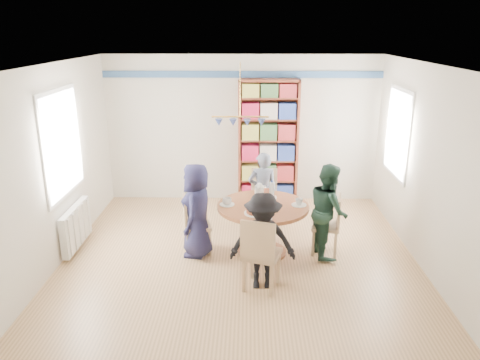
{
  "coord_description": "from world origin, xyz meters",
  "views": [
    {
      "loc": [
        0.12,
        -6.0,
        3.13
      ],
      "look_at": [
        0.0,
        0.4,
        1.05
      ],
      "focal_mm": 35.0,
      "sensor_mm": 36.0,
      "label": 1
    }
  ],
  "objects_px": {
    "chair_far": "(264,196)",
    "person_right": "(328,210)",
    "dining_table": "(263,218)",
    "person_near": "(263,241)",
    "chair_left": "(192,222)",
    "chair_near": "(260,252)",
    "person_left": "(197,210)",
    "bookshelf": "(268,143)",
    "person_far": "(262,192)",
    "radiator": "(76,226)",
    "chair_right": "(331,222)"
  },
  "relations": [
    {
      "from": "chair_far",
      "to": "bookshelf",
      "type": "bearing_deg",
      "value": 85.11
    },
    {
      "from": "chair_left",
      "to": "chair_far",
      "type": "xyz_separation_m",
      "value": [
        1.06,
        0.97,
        0.06
      ]
    },
    {
      "from": "dining_table",
      "to": "chair_near",
      "type": "height_order",
      "value": "chair_near"
    },
    {
      "from": "person_right",
      "to": "person_near",
      "type": "distance_m",
      "value": 1.33
    },
    {
      "from": "dining_table",
      "to": "chair_near",
      "type": "relative_size",
      "value": 1.34
    },
    {
      "from": "person_left",
      "to": "bookshelf",
      "type": "bearing_deg",
      "value": 161.58
    },
    {
      "from": "person_far",
      "to": "chair_left",
      "type": "bearing_deg",
      "value": 32.15
    },
    {
      "from": "dining_table",
      "to": "chair_right",
      "type": "bearing_deg",
      "value": 1.39
    },
    {
      "from": "radiator",
      "to": "chair_right",
      "type": "xyz_separation_m",
      "value": [
        3.72,
        -0.09,
        0.13
      ]
    },
    {
      "from": "chair_near",
      "to": "person_left",
      "type": "xyz_separation_m",
      "value": [
        -0.88,
        0.98,
        0.15
      ]
    },
    {
      "from": "dining_table",
      "to": "person_near",
      "type": "bearing_deg",
      "value": -91.7
    },
    {
      "from": "radiator",
      "to": "dining_table",
      "type": "relative_size",
      "value": 0.77
    },
    {
      "from": "person_right",
      "to": "person_far",
      "type": "bearing_deg",
      "value": 40.44
    },
    {
      "from": "chair_right",
      "to": "person_right",
      "type": "bearing_deg",
      "value": -150.96
    },
    {
      "from": "chair_near",
      "to": "bookshelf",
      "type": "bearing_deg",
      "value": 86.26
    },
    {
      "from": "dining_table",
      "to": "chair_left",
      "type": "height_order",
      "value": "chair_left"
    },
    {
      "from": "chair_left",
      "to": "chair_far",
      "type": "distance_m",
      "value": 1.44
    },
    {
      "from": "bookshelf",
      "to": "person_left",
      "type": "bearing_deg",
      "value": -116.17
    },
    {
      "from": "chair_right",
      "to": "person_near",
      "type": "relative_size",
      "value": 0.7
    },
    {
      "from": "chair_left",
      "to": "person_left",
      "type": "bearing_deg",
      "value": -41.92
    },
    {
      "from": "chair_near",
      "to": "person_near",
      "type": "distance_m",
      "value": 0.14
    },
    {
      "from": "chair_near",
      "to": "person_far",
      "type": "height_order",
      "value": "person_far"
    },
    {
      "from": "dining_table",
      "to": "person_left",
      "type": "height_order",
      "value": "person_left"
    },
    {
      "from": "radiator",
      "to": "dining_table",
      "type": "distance_m",
      "value": 2.76
    },
    {
      "from": "dining_table",
      "to": "chair_far",
      "type": "height_order",
      "value": "chair_far"
    },
    {
      "from": "person_far",
      "to": "chair_right",
      "type": "bearing_deg",
      "value": 131.84
    },
    {
      "from": "chair_right",
      "to": "person_left",
      "type": "xyz_separation_m",
      "value": [
        -1.91,
        -0.07,
        0.2
      ]
    },
    {
      "from": "person_near",
      "to": "chair_left",
      "type": "bearing_deg",
      "value": 136.19
    },
    {
      "from": "person_right",
      "to": "chair_left",
      "type": "bearing_deg",
      "value": 83.32
    },
    {
      "from": "dining_table",
      "to": "chair_far",
      "type": "distance_m",
      "value": 0.99
    },
    {
      "from": "chair_far",
      "to": "person_left",
      "type": "relative_size",
      "value": 0.71
    },
    {
      "from": "person_right",
      "to": "person_far",
      "type": "height_order",
      "value": "person_right"
    },
    {
      "from": "person_left",
      "to": "person_near",
      "type": "relative_size",
      "value": 1.09
    },
    {
      "from": "chair_far",
      "to": "person_right",
      "type": "relative_size",
      "value": 0.71
    },
    {
      "from": "dining_table",
      "to": "person_left",
      "type": "xyz_separation_m",
      "value": [
        -0.93,
        -0.05,
        0.12
      ]
    },
    {
      "from": "chair_left",
      "to": "person_near",
      "type": "xyz_separation_m",
      "value": [
        0.99,
        -0.95,
        0.15
      ]
    },
    {
      "from": "radiator",
      "to": "person_near",
      "type": "xyz_separation_m",
      "value": [
        2.72,
        -1.04,
        0.28
      ]
    },
    {
      "from": "chair_left",
      "to": "chair_near",
      "type": "xyz_separation_m",
      "value": [
        0.95,
        -1.05,
        0.06
      ]
    },
    {
      "from": "chair_right",
      "to": "person_far",
      "type": "xyz_separation_m",
      "value": [
        -0.96,
        0.84,
        0.16
      ]
    },
    {
      "from": "person_left",
      "to": "person_right",
      "type": "height_order",
      "value": "person_left"
    },
    {
      "from": "chair_left",
      "to": "person_right",
      "type": "bearing_deg",
      "value": -0.83
    },
    {
      "from": "radiator",
      "to": "chair_left",
      "type": "bearing_deg",
      "value": -3.02
    },
    {
      "from": "radiator",
      "to": "chair_right",
      "type": "distance_m",
      "value": 3.73
    },
    {
      "from": "chair_near",
      "to": "person_right",
      "type": "xyz_separation_m",
      "value": [
        0.99,
        1.02,
        0.14
      ]
    },
    {
      "from": "dining_table",
      "to": "person_far",
      "type": "relative_size",
      "value": 1.01
    },
    {
      "from": "chair_far",
      "to": "bookshelf",
      "type": "distance_m",
      "value": 1.31
    },
    {
      "from": "chair_far",
      "to": "chair_near",
      "type": "distance_m",
      "value": 2.02
    },
    {
      "from": "radiator",
      "to": "chair_far",
      "type": "bearing_deg",
      "value": 17.45
    },
    {
      "from": "radiator",
      "to": "chair_near",
      "type": "bearing_deg",
      "value": -23.03
    },
    {
      "from": "dining_table",
      "to": "chair_far",
      "type": "bearing_deg",
      "value": 87.16
    }
  ]
}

